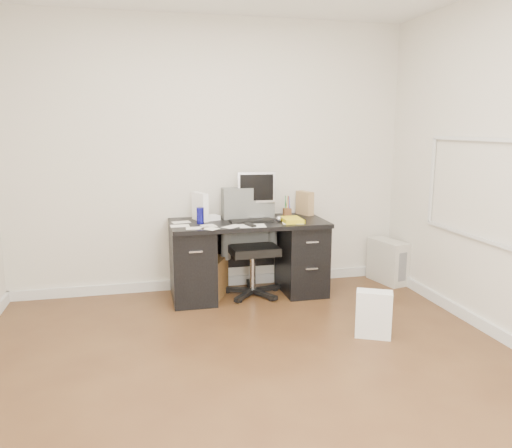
{
  "coord_description": "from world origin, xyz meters",
  "views": [
    {
      "loc": [
        -0.72,
        -2.99,
        1.65
      ],
      "look_at": [
        0.27,
        1.2,
        0.81
      ],
      "focal_mm": 35.0,
      "sensor_mm": 36.0,
      "label": 1
    }
  ],
  "objects": [
    {
      "name": "magazine_file",
      "position": [
        0.95,
        1.87,
        0.87
      ],
      "size": [
        0.17,
        0.23,
        0.24
      ],
      "primitive_type": "cube",
      "rotation": [
        0.0,
        0.0,
        0.35
      ],
      "color": "#A27D4E",
      "rests_on": "desk"
    },
    {
      "name": "pen_cup",
      "position": [
        0.73,
        1.77,
        0.86
      ],
      "size": [
        0.09,
        0.09,
        0.22
      ],
      "primitive_type": null,
      "rotation": [
        0.0,
        0.0,
        -0.01
      ],
      "color": "brown",
      "rests_on": "desk"
    },
    {
      "name": "ground",
      "position": [
        0.0,
        0.0,
        0.0
      ],
      "size": [
        4.0,
        4.0,
        0.0
      ],
      "primitive_type": "plane",
      "color": "#442816",
      "rests_on": "ground"
    },
    {
      "name": "paper_remote",
      "position": [
        0.28,
        1.4,
        0.76
      ],
      "size": [
        0.26,
        0.22,
        0.02
      ],
      "primitive_type": null,
      "rotation": [
        0.0,
        0.0,
        -0.1
      ],
      "color": "silver",
      "rests_on": "desk"
    },
    {
      "name": "room_shell",
      "position": [
        0.03,
        0.03,
        1.66
      ],
      "size": [
        4.02,
        4.02,
        2.71
      ],
      "color": "silver",
      "rests_on": "ground"
    },
    {
      "name": "white_binder",
      "position": [
        -0.15,
        1.78,
        0.89
      ],
      "size": [
        0.19,
        0.26,
        0.27
      ],
      "primitive_type": "cube",
      "rotation": [
        0.0,
        0.0,
        0.38
      ],
      "color": "white",
      "rests_on": "desk"
    },
    {
      "name": "yellow_book",
      "position": [
        0.7,
        1.5,
        0.77
      ],
      "size": [
        0.19,
        0.24,
        0.04
      ],
      "primitive_type": "cube",
      "rotation": [
        0.0,
        0.0,
        -0.01
      ],
      "color": "yellow",
      "rests_on": "desk"
    },
    {
      "name": "travel_mug",
      "position": [
        -0.17,
        1.62,
        0.83
      ],
      "size": [
        0.08,
        0.08,
        0.15
      ],
      "primitive_type": "cylinder",
      "rotation": [
        0.0,
        0.0,
        0.24
      ],
      "color": "#14148F",
      "rests_on": "desk"
    },
    {
      "name": "wicker_basket",
      "position": [
        -0.12,
        1.74,
        0.19
      ],
      "size": [
        0.5,
        0.5,
        0.38
      ],
      "primitive_type": "cube",
      "rotation": [
        0.0,
        0.0,
        -0.42
      ],
      "color": "#452814",
      "rests_on": "ground"
    },
    {
      "name": "loose_papers",
      "position": [
        0.1,
        1.6,
        0.75
      ],
      "size": [
        1.1,
        0.6,
        0.0
      ],
      "primitive_type": null,
      "color": "silver",
      "rests_on": "desk"
    },
    {
      "name": "office_chair",
      "position": [
        0.34,
        1.65,
        0.53
      ],
      "size": [
        0.62,
        0.62,
        1.06
      ],
      "primitive_type": null,
      "rotation": [
        0.0,
        0.0,
        0.04
      ],
      "color": "#575956",
      "rests_on": "ground"
    },
    {
      "name": "computer_mouse",
      "position": [
        0.58,
        1.54,
        0.78
      ],
      "size": [
        0.07,
        0.07,
        0.06
      ],
      "primitive_type": "sphere",
      "rotation": [
        0.0,
        0.0,
        0.33
      ],
      "color": "#B2B2B6",
      "rests_on": "desk"
    },
    {
      "name": "keyboard",
      "position": [
        0.32,
        1.59,
        0.76
      ],
      "size": [
        0.42,
        0.17,
        0.02
      ],
      "primitive_type": "cube",
      "rotation": [
        0.0,
        0.0,
        0.06
      ],
      "color": "black",
      "rests_on": "desk"
    },
    {
      "name": "shopping_bag",
      "position": [
        1.05,
        0.44,
        0.19
      ],
      "size": [
        0.34,
        0.3,
        0.38
      ],
      "primitive_type": "cube",
      "rotation": [
        0.0,
        0.0,
        -0.46
      ],
      "color": "white",
      "rests_on": "ground"
    },
    {
      "name": "lcd_monitor",
      "position": [
        0.41,
        1.77,
        0.99
      ],
      "size": [
        0.39,
        0.25,
        0.47
      ],
      "primitive_type": null,
      "rotation": [
        0.0,
        0.0,
        -0.09
      ],
      "color": "#B2B2B6",
      "rests_on": "desk"
    },
    {
      "name": "pc_tower",
      "position": [
        1.85,
        1.72,
        0.23
      ],
      "size": [
        0.3,
        0.49,
        0.46
      ],
      "primitive_type": "cube",
      "rotation": [
        0.0,
        0.0,
        0.23
      ],
      "color": "beige",
      "rests_on": "ground"
    },
    {
      "name": "desk_printer",
      "position": [
        0.91,
        1.82,
        0.1
      ],
      "size": [
        0.37,
        0.32,
        0.19
      ],
      "primitive_type": "cube",
      "rotation": [
        0.0,
        0.0,
        -0.18
      ],
      "color": "slate",
      "rests_on": "ground"
    },
    {
      "name": "desk",
      "position": [
        0.3,
        1.65,
        0.4
      ],
      "size": [
        1.5,
        0.7,
        0.75
      ],
      "color": "black",
      "rests_on": "ground"
    }
  ]
}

